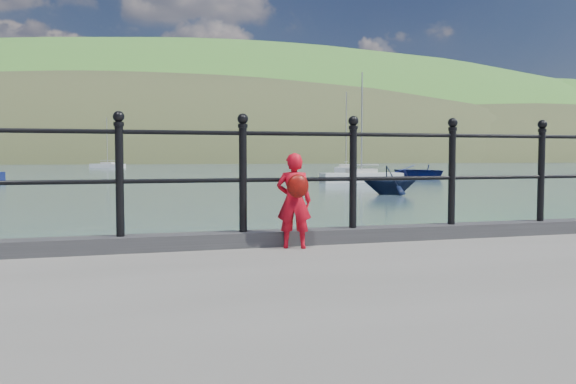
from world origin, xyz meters
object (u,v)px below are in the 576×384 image
object	(u,v)px
sailboat_far	(346,170)
sailboat_near	(361,178)
launch_blue	(421,172)
launch_navy	(390,180)
sailboat_deep	(107,166)
child	(294,200)
railing	(300,165)

from	to	relation	value
sailboat_far	sailboat_near	bearing A→B (deg)	-171.02
launch_blue	launch_navy	size ratio (longest dim) A/B	2.17
sailboat_far	sailboat_deep	bearing A→B (deg)	63.75
launch_navy	child	bearing A→B (deg)	155.02
railing	sailboat_far	distance (m)	66.48
sailboat_near	sailboat_deep	xyz separation A→B (m)	(-17.62, 64.48, 0.00)
launch_navy	sailboat_near	world-z (taller)	sailboat_near
launch_blue	sailboat_near	world-z (taller)	sailboat_near
launch_blue	launch_navy	xyz separation A→B (m)	(-12.31, -18.88, 0.11)
launch_navy	sailboat_near	bearing A→B (deg)	-14.43
launch_navy	sailboat_near	size ratio (longest dim) A/B	0.33
child	sailboat_deep	xyz separation A→B (m)	(-1.10, 100.31, -1.14)
railing	sailboat_far	xyz separation A→B (m)	(25.72, 61.29, -1.48)
child	sailboat_near	distance (m)	39.47
sailboat_deep	sailboat_near	bearing A→B (deg)	-45.73
sailboat_far	child	bearing A→B (deg)	-173.85
railing	sailboat_deep	world-z (taller)	sailboat_deep
sailboat_far	sailboat_deep	world-z (taller)	sailboat_far
railing	sailboat_deep	size ratio (longest dim) A/B	2.11
child	sailboat_far	distance (m)	66.77
launch_navy	sailboat_far	size ratio (longest dim) A/B	0.28
railing	launch_blue	distance (m)	47.39
child	launch_navy	bearing A→B (deg)	-96.03
child	sailboat_far	bearing A→B (deg)	-90.22
railing	launch_navy	distance (m)	24.89
launch_blue	sailboat_far	bearing A→B (deg)	79.09
launch_navy	railing	bearing A→B (deg)	155.02
railing	launch_blue	world-z (taller)	railing
sailboat_near	launch_blue	bearing A→B (deg)	37.19
sailboat_far	sailboat_near	size ratio (longest dim) A/B	1.17
launch_navy	sailboat_deep	world-z (taller)	sailboat_deep
launch_navy	launch_blue	bearing A→B (deg)	-29.50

